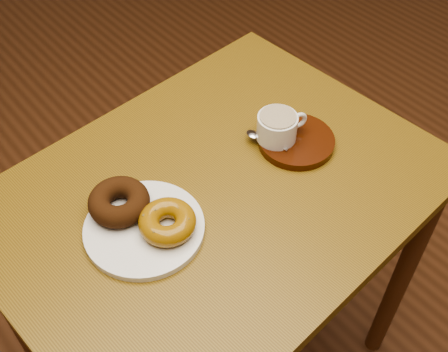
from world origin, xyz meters
TOP-DOWN VIEW (x-y plane):
  - ground at (0.00, 0.00)m, footprint 6.00×6.00m
  - cafe_table at (-0.22, 0.03)m, footprint 0.90×0.70m
  - donut_plate at (-0.38, 0.03)m, footprint 0.23×0.23m
  - donut_cinnamon at (-0.39, 0.09)m, footprint 0.12×0.12m
  - donut_caramel at (-0.35, -0.00)m, footprint 0.12×0.12m
  - saucer at (-0.02, 0.02)m, footprint 0.20×0.20m
  - coffee_cup at (-0.05, 0.04)m, footprint 0.11×0.08m
  - teaspoon at (-0.08, 0.07)m, footprint 0.04×0.09m

SIDE VIEW (x-z plane):
  - ground at x=0.00m, z-range 0.00..0.00m
  - cafe_table at x=-0.22m, z-range 0.27..1.07m
  - donut_plate at x=-0.38m, z-range 0.80..0.81m
  - saucer at x=-0.02m, z-range 0.80..0.81m
  - teaspoon at x=-0.08m, z-range 0.81..0.82m
  - donut_caramel at x=-0.35m, z-range 0.81..0.85m
  - donut_cinnamon at x=-0.39m, z-range 0.81..0.85m
  - coffee_cup at x=-0.05m, z-range 0.81..0.87m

